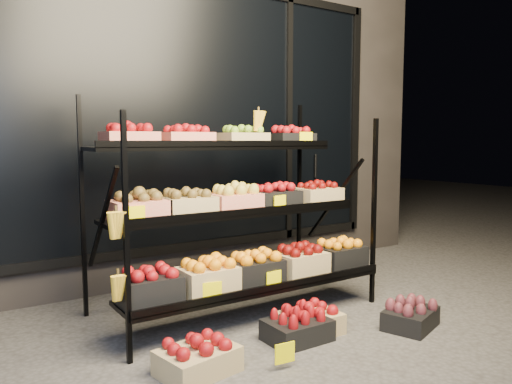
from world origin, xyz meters
TOP-DOWN VIEW (x-y plane):
  - ground at (0.00, 0.00)m, footprint 24.00×24.00m
  - building at (0.00, 2.59)m, footprint 6.00×2.08m
  - display_rack at (-0.01, 0.60)m, footprint 2.18×1.02m
  - tag_floor_a at (-0.30, -0.40)m, footprint 0.13×0.01m
  - floor_crate_left at (-0.74, -0.16)m, footprint 0.48×0.39m
  - floor_crate_midleft at (0.02, -0.10)m, footprint 0.41×0.31m
  - floor_crate_midright at (0.17, -0.05)m, footprint 0.43×0.33m
  - floor_crate_right at (0.83, -0.37)m, footprint 0.47×0.41m

SIDE VIEW (x-z plane):
  - ground at x=0.00m, z-range 0.00..0.00m
  - tag_floor_a at x=-0.30m, z-range 0.00..0.12m
  - floor_crate_right at x=0.83m, z-range -0.01..0.19m
  - floor_crate_midright at x=0.17m, z-range -0.01..0.20m
  - floor_crate_midleft at x=0.02m, z-range -0.01..0.20m
  - floor_crate_left at x=-0.74m, z-range -0.01..0.21m
  - display_rack at x=-0.01m, z-range -0.06..1.63m
  - building at x=0.00m, z-range 0.00..3.50m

